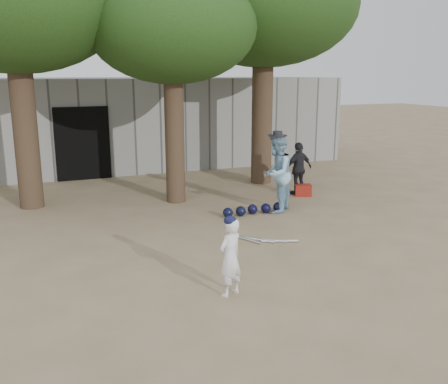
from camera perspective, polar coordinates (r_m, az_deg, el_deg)
name	(u,v)px	position (r m, az deg, el deg)	size (l,w,h in m)	color
ground	(214,260)	(8.76, -1.15, -7.83)	(70.00, 70.00, 0.00)	#937C5E
boy_player	(230,257)	(7.27, 0.72, -7.47)	(0.43, 0.28, 1.17)	white
spectator_blue	(277,174)	(11.59, 6.04, 2.11)	(0.89, 0.69, 1.82)	#85B0CE
spectator_dark	(299,169)	(13.39, 8.54, 2.67)	(0.82, 0.34, 1.40)	black
red_bag	(303,190)	(13.37, 9.02, 0.22)	(0.42, 0.32, 0.30)	maroon
back_building	(108,121)	(18.26, -13.13, 7.86)	(16.00, 5.24, 3.00)	gray
helmet_row	(253,210)	(11.49, 3.36, -2.02)	(1.51, 0.29, 0.23)	black
bat_pile	(263,240)	(9.72, 4.47, -5.49)	(1.06, 0.85, 0.06)	silver
tree_row	(168,10)	(13.23, -6.44, 19.93)	(11.40, 5.80, 6.69)	brown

